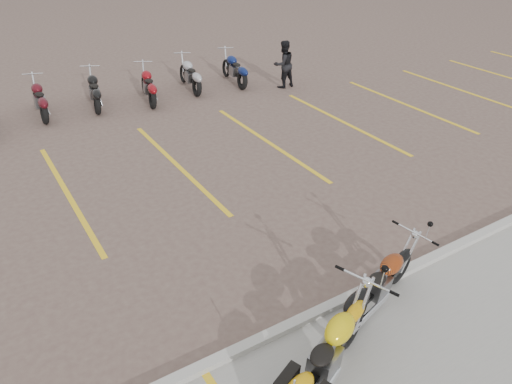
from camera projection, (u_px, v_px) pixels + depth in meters
ground at (263, 247)px, 9.59m from camera, size 100.00×100.00×0.00m
curb at (329, 307)px, 8.10m from camera, size 60.00×0.18×0.12m
parking_stripes at (178, 166)px, 12.52m from camera, size 38.00×5.50×0.01m
yellow_cruiser at (321, 362)px, 6.61m from camera, size 2.23×1.09×0.98m
flame_cruiser at (375, 286)px, 7.99m from camera, size 2.04×0.70×0.86m
person_b at (284, 64)px, 17.35m from camera, size 0.81×0.64×1.63m
bg_bike_row at (10, 106)px, 14.60m from camera, size 15.78×2.07×1.10m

